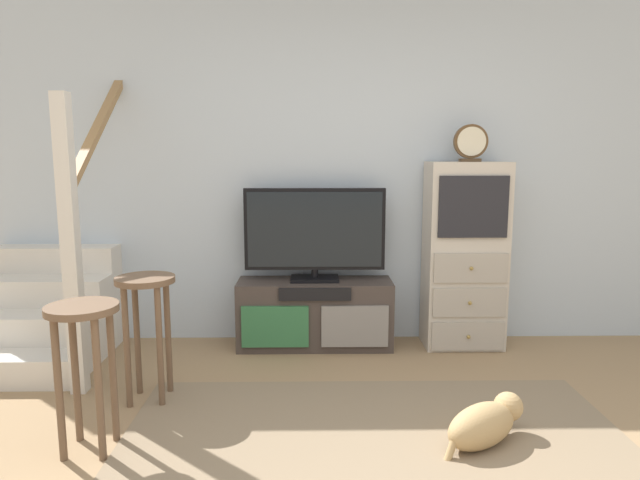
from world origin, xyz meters
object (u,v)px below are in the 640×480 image
at_px(desk_clock, 471,143).
at_px(dog, 485,423).
at_px(side_cabinet, 465,256).
at_px(media_console, 315,314).
at_px(television, 315,232).
at_px(bar_stool_near, 84,344).
at_px(bar_stool_far, 146,310).

bearing_deg(desk_clock, dog, -100.91).
bearing_deg(side_cabinet, media_console, -179.48).
xyz_separation_m(television, dog, (0.85, -1.48, -0.76)).
xyz_separation_m(television, desk_clock, (1.13, -0.03, 0.65)).
height_order(side_cabinet, bar_stool_near, side_cabinet).
relative_size(desk_clock, bar_stool_near, 0.36).
distance_m(desk_clock, bar_stool_near, 2.86).
distance_m(side_cabinet, bar_stool_far, 2.30).
distance_m(desk_clock, dog, 2.05).
relative_size(bar_stool_near, dog, 1.52).
bearing_deg(desk_clock, bar_stool_far, -156.74).
height_order(desk_clock, bar_stool_near, desk_clock).
bearing_deg(desk_clock, bar_stool_near, -146.74).
xyz_separation_m(media_console, bar_stool_near, (-1.12, -1.48, 0.29)).
bearing_deg(bar_stool_near, desk_clock, 33.26).
height_order(television, bar_stool_near, television).
height_order(bar_stool_far, dog, bar_stool_far).
height_order(television, dog, television).
bearing_deg(dog, media_console, 120.09).
relative_size(media_console, bar_stool_near, 1.56).
height_order(media_console, desk_clock, desk_clock).
bearing_deg(television, bar_stool_far, -136.44).
distance_m(television, bar_stool_near, 1.90).
xyz_separation_m(bar_stool_near, bar_stool_far, (0.13, 0.56, 0.01)).
height_order(media_console, dog, media_console).
xyz_separation_m(media_console, television, (-0.00, 0.02, 0.62)).
height_order(media_console, television, television).
bearing_deg(bar_stool_near, dog, 0.48).
bearing_deg(desk_clock, television, 178.54).
distance_m(media_console, bar_stool_far, 1.38).
distance_m(media_console, bar_stool_near, 1.88).
distance_m(media_console, television, 0.62).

